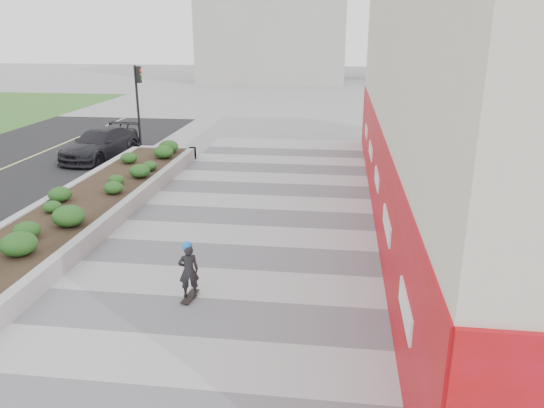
{
  "coord_description": "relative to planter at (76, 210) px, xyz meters",
  "views": [
    {
      "loc": [
        2.73,
        -8.02,
        5.96
      ],
      "look_at": [
        0.88,
        6.37,
        1.1
      ],
      "focal_mm": 35.0,
      "sensor_mm": 36.0,
      "label": 1
    }
  ],
  "objects": [
    {
      "name": "manhole_cover",
      "position": [
        6.0,
        -4.0,
        -0.42
      ],
      "size": [
        0.44,
        0.44,
        0.01
      ],
      "primitive_type": "cylinder",
      "color": "#595654",
      "rests_on": "ground"
    },
    {
      "name": "car_dark",
      "position": [
        -3.0,
        8.44,
        0.28
      ],
      "size": [
        2.71,
        5.08,
        1.4
      ],
      "primitive_type": "imported",
      "rotation": [
        0.0,
        0.0,
        -0.16
      ],
      "color": "black",
      "rests_on": "ground"
    },
    {
      "name": "building",
      "position": [
        12.48,
        1.98,
        3.56
      ],
      "size": [
        6.04,
        24.08,
        8.0
      ],
      "color": "beige",
      "rests_on": "ground"
    },
    {
      "name": "traffic_signal_near",
      "position": [
        -1.73,
        10.5,
        2.34
      ],
      "size": [
        0.33,
        0.28,
        4.2
      ],
      "color": "black",
      "rests_on": "ground"
    },
    {
      "name": "skateboarder",
      "position": [
        4.96,
        -4.45,
        0.31
      ],
      "size": [
        0.55,
        0.74,
        1.43
      ],
      "rotation": [
        0.0,
        0.0,
        -0.1
      ],
      "color": "beige",
      "rests_on": "ground"
    },
    {
      "name": "walkway",
      "position": [
        5.5,
        -4.0,
        -0.41
      ],
      "size": [
        8.0,
        36.0,
        0.01
      ],
      "primitive_type": "cube",
      "color": "#A8A8AD",
      "rests_on": "ground"
    },
    {
      "name": "planter",
      "position": [
        0.0,
        0.0,
        0.0
      ],
      "size": [
        3.0,
        18.0,
        0.9
      ],
      "color": "#9E9EA0",
      "rests_on": "ground"
    },
    {
      "name": "ground",
      "position": [
        5.5,
        -7.0,
        -0.42
      ],
      "size": [
        160.0,
        160.0,
        0.0
      ],
      "primitive_type": "plane",
      "color": "gray",
      "rests_on": "ground"
    }
  ]
}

